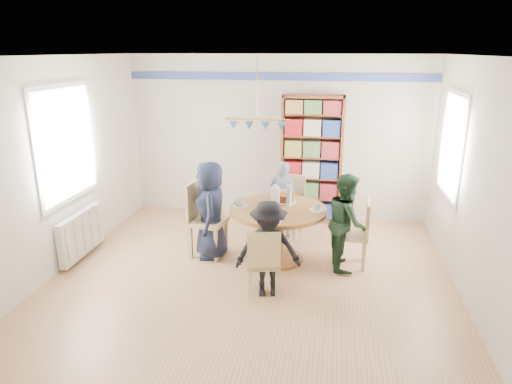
% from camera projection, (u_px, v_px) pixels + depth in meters
% --- Properties ---
extents(ground, '(5.00, 5.00, 0.00)m').
position_uv_depth(ground, '(250.00, 282.00, 5.67)').
color(ground, tan).
extents(room_shell, '(5.00, 5.00, 5.00)m').
position_uv_depth(room_shell, '(243.00, 138.00, 6.04)').
color(room_shell, white).
rests_on(room_shell, ground).
extents(radiator, '(0.12, 1.00, 0.60)m').
position_uv_depth(radiator, '(81.00, 234.00, 6.24)').
color(radiator, silver).
rests_on(radiator, ground).
extents(dining_table, '(1.30, 1.30, 0.75)m').
position_uv_depth(dining_table, '(278.00, 222.00, 6.10)').
color(dining_table, olive).
rests_on(dining_table, ground).
extents(chair_left, '(0.53, 0.53, 1.04)m').
position_uv_depth(chair_left, '(202.00, 215.00, 6.29)').
color(chair_left, '#D0B980').
rests_on(chair_left, ground).
extents(chair_right, '(0.42, 0.42, 0.90)m').
position_uv_depth(chair_right, '(359.00, 230.00, 5.98)').
color(chair_right, '#D0B980').
rests_on(chair_right, ground).
extents(chair_far, '(0.49, 0.49, 0.92)m').
position_uv_depth(chair_far, '(290.00, 202.00, 7.06)').
color(chair_far, '#D0B980').
rests_on(chair_far, ground).
extents(chair_near, '(0.44, 0.44, 0.85)m').
position_uv_depth(chair_near, '(264.00, 260.00, 5.20)').
color(chair_near, '#D0B980').
rests_on(chair_near, ground).
extents(person_left, '(0.58, 0.75, 1.35)m').
position_uv_depth(person_left, '(211.00, 210.00, 6.19)').
color(person_left, '#161D31').
rests_on(person_left, ground).
extents(person_right, '(0.54, 0.66, 1.27)m').
position_uv_depth(person_right, '(347.00, 222.00, 5.89)').
color(person_right, '#19331F').
rests_on(person_right, ground).
extents(person_far, '(0.49, 0.38, 1.18)m').
position_uv_depth(person_far, '(283.00, 199.00, 6.95)').
color(person_far, gray).
rests_on(person_far, ground).
extents(person_near, '(0.82, 0.58, 1.15)m').
position_uv_depth(person_near, '(268.00, 249.00, 5.22)').
color(person_near, black).
rests_on(person_near, ground).
extents(bookshelf, '(0.99, 0.30, 2.08)m').
position_uv_depth(bookshelf, '(311.00, 161.00, 7.47)').
color(bookshelf, brown).
rests_on(bookshelf, ground).
extents(tableware, '(1.24, 1.24, 0.33)m').
position_uv_depth(tableware, '(276.00, 202.00, 6.05)').
color(tableware, white).
rests_on(tableware, dining_table).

